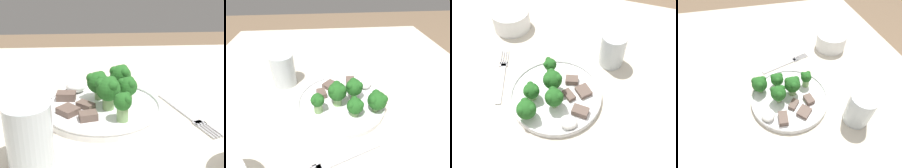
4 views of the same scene
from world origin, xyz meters
The scene contains 14 objects.
table centered at (0.00, 0.00, 0.68)m, with size 1.36×1.00×0.78m.
dinner_plate centered at (0.04, 0.00, 0.78)m, with size 0.25×0.25×0.02m.
fork centered at (-0.14, 0.02, 0.78)m, with size 0.08×0.20×0.00m.
drinking_glass centered at (0.15, 0.17, 0.82)m, with size 0.07×0.07×0.10m.
broccoli_floret_near_rim_left centered at (0.02, 0.01, 0.83)m, with size 0.05×0.05×0.07m.
broccoli_floret_center_left centered at (0.04, -0.04, 0.83)m, with size 0.05×0.05×0.06m.
broccoli_floret_back_left centered at (-0.01, -0.09, 0.82)m, with size 0.05×0.05×0.06m.
broccoli_floret_front_left centered at (0.00, 0.06, 0.82)m, with size 0.04×0.03×0.06m.
broccoli_floret_center_back centered at (-0.02, -0.03, 0.82)m, with size 0.04×0.04×0.05m.
meat_slice_front_slice centered at (0.06, 0.06, 0.79)m, with size 0.04×0.03×0.01m.
meat_slice_middle_slice centered at (0.11, -0.04, 0.80)m, with size 0.04×0.03×0.02m.
meat_slice_rear_slice centered at (0.11, 0.03, 0.79)m, with size 0.05×0.05×0.01m.
meat_slice_edge_slice centered at (0.07, 0.01, 0.79)m, with size 0.04×0.04×0.01m.
sauce_dollop centered at (0.09, -0.08, 0.80)m, with size 0.04×0.04×0.02m.
Camera 1 is at (0.05, 0.59, 1.08)m, focal length 50.00 mm.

